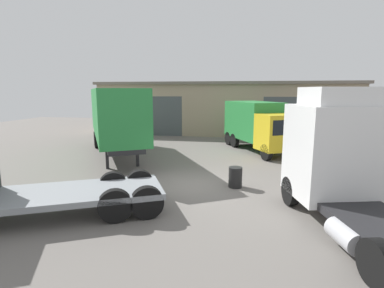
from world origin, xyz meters
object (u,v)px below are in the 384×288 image
Objects in this scene: tractor_unit_white at (340,158)px; oil_drum at (235,177)px; box_truck_yellow at (259,124)px; container_trailer_green at (115,114)px.

oil_drum is (-3.38, 2.50, -1.54)m from tractor_unit_white.
box_truck_yellow is at bearing 81.82° from oil_drum.
tractor_unit_white is 0.69× the size of container_trailer_green.
container_trailer_green is at bearing 41.58° from tractor_unit_white.
tractor_unit_white is 4.47m from oil_drum.
tractor_unit_white is 8.03× the size of oil_drum.
container_trailer_green is 11.70× the size of oil_drum.
box_truck_yellow is 8.69m from oil_drum.
container_trailer_green reaches higher than oil_drum.
tractor_unit_white is at bearing -15.95° from box_truck_yellow.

